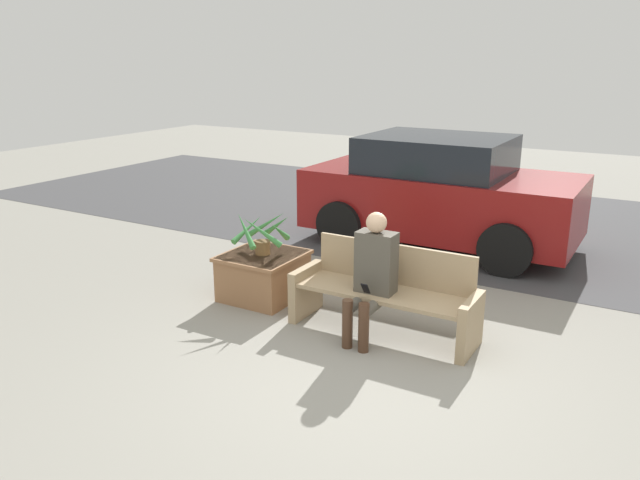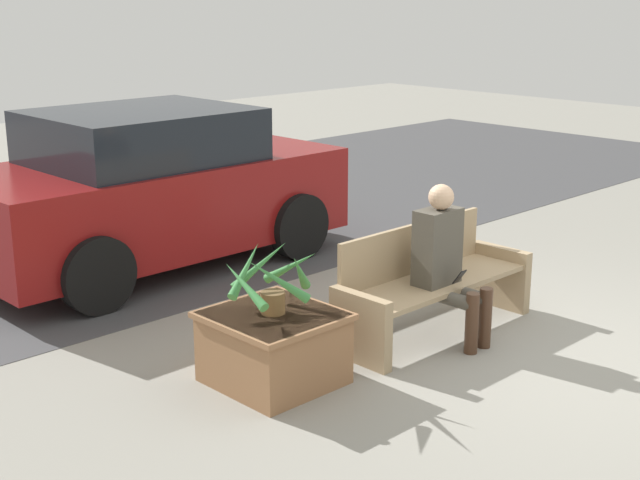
% 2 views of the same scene
% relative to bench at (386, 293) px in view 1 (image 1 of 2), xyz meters
% --- Properties ---
extents(ground_plane, '(30.00, 30.00, 0.00)m').
position_rel_bench_xyz_m(ground_plane, '(0.24, -1.04, -0.41)').
color(ground_plane, gray).
extents(road_surface, '(20.00, 6.00, 0.01)m').
position_rel_bench_xyz_m(road_surface, '(0.24, 4.76, -0.41)').
color(road_surface, '#424244').
rests_on(road_surface, ground_plane).
extents(bench, '(1.90, 0.58, 0.87)m').
position_rel_bench_xyz_m(bench, '(0.00, 0.00, 0.00)').
color(bench, tan).
rests_on(bench, ground_plane).
extents(person_seated, '(0.38, 0.59, 1.26)m').
position_rel_bench_xyz_m(person_seated, '(-0.06, -0.19, 0.27)').
color(person_seated, '#4C473D').
rests_on(person_seated, ground_plane).
extents(planter_box, '(0.84, 0.87, 0.52)m').
position_rel_bench_xyz_m(planter_box, '(-1.59, 0.13, -0.13)').
color(planter_box, '#936642').
rests_on(planter_box, ground_plane).
extents(potted_plant, '(0.63, 0.64, 0.50)m').
position_rel_bench_xyz_m(potted_plant, '(-1.60, 0.15, 0.36)').
color(potted_plant, brown).
rests_on(potted_plant, planter_box).
extents(parked_car, '(3.84, 1.98, 1.60)m').
position_rel_bench_xyz_m(parked_car, '(-0.58, 3.16, 0.38)').
color(parked_car, maroon).
rests_on(parked_car, ground_plane).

